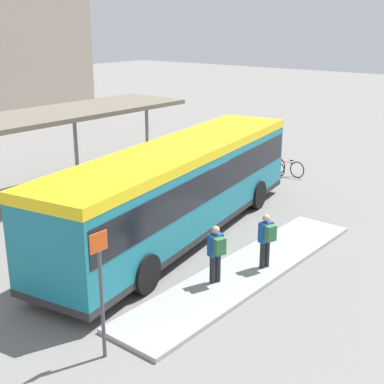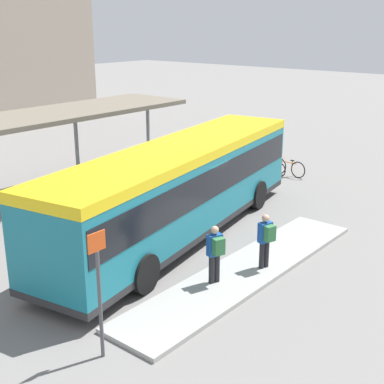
{
  "view_description": "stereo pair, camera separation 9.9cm",
  "coord_description": "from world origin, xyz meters",
  "px_view_note": "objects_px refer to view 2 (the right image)",
  "views": [
    {
      "loc": [
        -12.36,
        -10.6,
        6.71
      ],
      "look_at": [
        0.61,
        0.0,
        1.36
      ],
      "focal_mm": 50.0,
      "sensor_mm": 36.0,
      "label": 1
    },
    {
      "loc": [
        -12.3,
        -10.68,
        6.71
      ],
      "look_at": [
        0.61,
        0.0,
        1.36
      ],
      "focal_mm": 50.0,
      "sensor_mm": 36.0,
      "label": 2
    }
  ],
  "objects_px": {
    "bicycle_green": "(251,162)",
    "platform_sign": "(99,290)",
    "bicycle_red": "(272,168)",
    "potted_planter_near_shelter": "(185,169)",
    "city_bus": "(180,184)",
    "pedestrian_waiting": "(266,238)",
    "pedestrian_companion": "(215,251)",
    "bicycle_orange": "(289,167)",
    "bicycle_blue": "(262,165)"
  },
  "relations": [
    {
      "from": "city_bus",
      "to": "bicycle_orange",
      "type": "bearing_deg",
      "value": -4.24
    },
    {
      "from": "pedestrian_companion",
      "to": "bicycle_red",
      "type": "xyz_separation_m",
      "value": [
        10.36,
        4.57,
        -0.7
      ]
    },
    {
      "from": "pedestrian_companion",
      "to": "bicycle_green",
      "type": "height_order",
      "value": "pedestrian_companion"
    },
    {
      "from": "pedestrian_companion",
      "to": "city_bus",
      "type": "bearing_deg",
      "value": -14.23
    },
    {
      "from": "pedestrian_companion",
      "to": "platform_sign",
      "type": "distance_m",
      "value": 3.99
    },
    {
      "from": "bicycle_blue",
      "to": "bicycle_green",
      "type": "xyz_separation_m",
      "value": [
        0.06,
        0.65,
        0.01
      ]
    },
    {
      "from": "bicycle_orange",
      "to": "potted_planter_near_shelter",
      "type": "height_order",
      "value": "potted_planter_near_shelter"
    },
    {
      "from": "platform_sign",
      "to": "bicycle_green",
      "type": "bearing_deg",
      "value": 22.22
    },
    {
      "from": "pedestrian_waiting",
      "to": "potted_planter_near_shelter",
      "type": "height_order",
      "value": "pedestrian_waiting"
    },
    {
      "from": "bicycle_blue",
      "to": "bicycle_red",
      "type": "bearing_deg",
      "value": 174.33
    },
    {
      "from": "pedestrian_companion",
      "to": "bicycle_orange",
      "type": "relative_size",
      "value": 0.89
    },
    {
      "from": "city_bus",
      "to": "pedestrian_waiting",
      "type": "distance_m",
      "value": 3.67
    },
    {
      "from": "pedestrian_waiting",
      "to": "pedestrian_companion",
      "type": "distance_m",
      "value": 1.69
    },
    {
      "from": "potted_planter_near_shelter",
      "to": "platform_sign",
      "type": "bearing_deg",
      "value": -147.44
    },
    {
      "from": "pedestrian_waiting",
      "to": "bicycle_blue",
      "type": "xyz_separation_m",
      "value": [
        8.91,
        5.76,
        -0.69
      ]
    },
    {
      "from": "pedestrian_waiting",
      "to": "bicycle_green",
      "type": "height_order",
      "value": "pedestrian_waiting"
    },
    {
      "from": "potted_planter_near_shelter",
      "to": "platform_sign",
      "type": "xyz_separation_m",
      "value": [
        -10.72,
        -6.85,
        0.92
      ]
    },
    {
      "from": "pedestrian_waiting",
      "to": "bicycle_green",
      "type": "bearing_deg",
      "value": -38.06
    },
    {
      "from": "bicycle_orange",
      "to": "bicycle_blue",
      "type": "relative_size",
      "value": 1.17
    },
    {
      "from": "bicycle_orange",
      "to": "city_bus",
      "type": "bearing_deg",
      "value": 101.59
    },
    {
      "from": "city_bus",
      "to": "platform_sign",
      "type": "distance_m",
      "value": 6.81
    },
    {
      "from": "city_bus",
      "to": "potted_planter_near_shelter",
      "type": "relative_size",
      "value": 10.19
    },
    {
      "from": "pedestrian_companion",
      "to": "platform_sign",
      "type": "xyz_separation_m",
      "value": [
        -3.96,
        -0.06,
        0.53
      ]
    },
    {
      "from": "city_bus",
      "to": "bicycle_red",
      "type": "bearing_deg",
      "value": 0.41
    },
    {
      "from": "bicycle_blue",
      "to": "potted_planter_near_shelter",
      "type": "bearing_deg",
      "value": 75.67
    },
    {
      "from": "bicycle_red",
      "to": "bicycle_blue",
      "type": "xyz_separation_m",
      "value": [
        0.16,
        0.65,
        -0.0
      ]
    },
    {
      "from": "pedestrian_companion",
      "to": "bicycle_green",
      "type": "bearing_deg",
      "value": -40.34
    },
    {
      "from": "bicycle_blue",
      "to": "platform_sign",
      "type": "height_order",
      "value": "platform_sign"
    },
    {
      "from": "city_bus",
      "to": "pedestrian_companion",
      "type": "distance_m",
      "value": 3.76
    },
    {
      "from": "city_bus",
      "to": "pedestrian_waiting",
      "type": "xyz_separation_m",
      "value": [
        -0.5,
        -3.56,
        -0.75
      ]
    },
    {
      "from": "pedestrian_companion",
      "to": "platform_sign",
      "type": "bearing_deg",
      "value": 111.46
    },
    {
      "from": "bicycle_blue",
      "to": "potted_planter_near_shelter",
      "type": "xyz_separation_m",
      "value": [
        -3.75,
        1.56,
        0.31
      ]
    },
    {
      "from": "pedestrian_waiting",
      "to": "potted_planter_near_shelter",
      "type": "distance_m",
      "value": 8.96
    },
    {
      "from": "bicycle_green",
      "to": "platform_sign",
      "type": "relative_size",
      "value": 0.56
    },
    {
      "from": "platform_sign",
      "to": "city_bus",
      "type": "bearing_deg",
      "value": 26.97
    },
    {
      "from": "bicycle_red",
      "to": "bicycle_blue",
      "type": "height_order",
      "value": "bicycle_red"
    },
    {
      "from": "city_bus",
      "to": "bicycle_red",
      "type": "xyz_separation_m",
      "value": [
        8.25,
        1.55,
        -1.43
      ]
    },
    {
      "from": "pedestrian_waiting",
      "to": "platform_sign",
      "type": "distance_m",
      "value": 5.61
    },
    {
      "from": "city_bus",
      "to": "bicycle_orange",
      "type": "xyz_separation_m",
      "value": [
        8.57,
        0.9,
        -1.39
      ]
    },
    {
      "from": "city_bus",
      "to": "platform_sign",
      "type": "relative_size",
      "value": 4.42
    },
    {
      "from": "pedestrian_companion",
      "to": "potted_planter_near_shelter",
      "type": "relative_size",
      "value": 1.31
    },
    {
      "from": "bicycle_red",
      "to": "bicycle_blue",
      "type": "relative_size",
      "value": 1.01
    },
    {
      "from": "city_bus",
      "to": "pedestrian_waiting",
      "type": "bearing_deg",
      "value": -108.19
    },
    {
      "from": "bicycle_red",
      "to": "potted_planter_near_shelter",
      "type": "distance_m",
      "value": 4.23
    },
    {
      "from": "city_bus",
      "to": "bicycle_blue",
      "type": "distance_m",
      "value": 8.82
    },
    {
      "from": "bicycle_red",
      "to": "potted_planter_near_shelter",
      "type": "height_order",
      "value": "potted_planter_near_shelter"
    },
    {
      "from": "city_bus",
      "to": "bicycle_blue",
      "type": "height_order",
      "value": "city_bus"
    },
    {
      "from": "bicycle_blue",
      "to": "potted_planter_near_shelter",
      "type": "relative_size",
      "value": 1.25
    },
    {
      "from": "pedestrian_waiting",
      "to": "bicycle_blue",
      "type": "relative_size",
      "value": 1.03
    },
    {
      "from": "pedestrian_waiting",
      "to": "pedestrian_companion",
      "type": "height_order",
      "value": "pedestrian_companion"
    }
  ]
}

